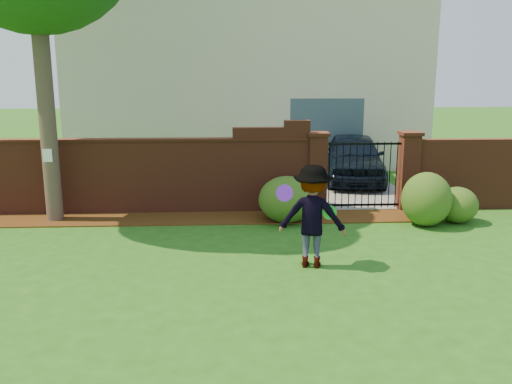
{
  "coord_description": "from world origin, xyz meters",
  "views": [
    {
      "loc": [
        0.32,
        -8.67,
        3.32
      ],
      "look_at": [
        0.82,
        1.4,
        1.05
      ],
      "focal_mm": 38.42,
      "sensor_mm": 36.0,
      "label": 1
    }
  ],
  "objects_px": {
    "car": "(354,159)",
    "man": "(312,217)",
    "frisbee_purple": "(285,193)",
    "frisbee_green": "(330,212)"
  },
  "relations": [
    {
      "from": "frisbee_purple",
      "to": "frisbee_green",
      "type": "height_order",
      "value": "frisbee_purple"
    },
    {
      "from": "frisbee_purple",
      "to": "frisbee_green",
      "type": "bearing_deg",
      "value": -0.28
    },
    {
      "from": "car",
      "to": "man",
      "type": "distance_m",
      "value": 7.47
    },
    {
      "from": "car",
      "to": "man",
      "type": "bearing_deg",
      "value": -99.79
    },
    {
      "from": "car",
      "to": "frisbee_green",
      "type": "distance_m",
      "value": 7.47
    },
    {
      "from": "man",
      "to": "frisbee_green",
      "type": "distance_m",
      "value": 0.31
    },
    {
      "from": "man",
      "to": "frisbee_green",
      "type": "xyz_separation_m",
      "value": [
        0.28,
        -0.08,
        0.1
      ]
    },
    {
      "from": "car",
      "to": "frisbee_green",
      "type": "bearing_deg",
      "value": -97.53
    },
    {
      "from": "car",
      "to": "man",
      "type": "height_order",
      "value": "man"
    },
    {
      "from": "man",
      "to": "car",
      "type": "bearing_deg",
      "value": -95.53
    }
  ]
}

